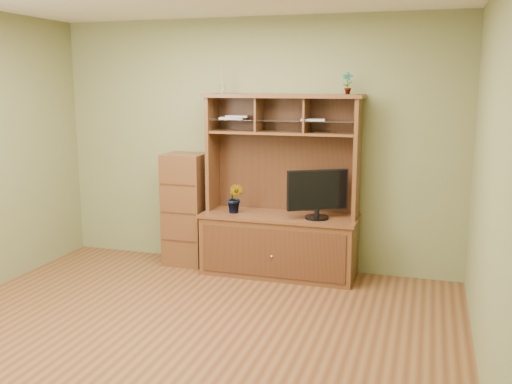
% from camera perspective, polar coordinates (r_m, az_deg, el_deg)
% --- Properties ---
extents(room, '(4.54, 4.04, 2.74)m').
position_cam_1_polar(room, '(4.40, -7.91, 2.17)').
color(room, '#542E18').
rests_on(room, ground).
extents(media_hutch, '(1.66, 0.61, 1.90)m').
position_cam_1_polar(media_hutch, '(6.04, 2.39, -3.42)').
color(media_hutch, '#4F2A16').
rests_on(media_hutch, room).
extents(monitor, '(0.57, 0.36, 0.50)m').
position_cam_1_polar(monitor, '(5.79, 6.15, -0.11)').
color(monitor, black).
rests_on(monitor, media_hutch).
extents(orchid_plant, '(0.19, 0.16, 0.32)m').
position_cam_1_polar(orchid_plant, '(6.03, -2.10, -0.63)').
color(orchid_plant, '#2C5E20').
rests_on(orchid_plant, media_hutch).
extents(top_plant, '(0.11, 0.08, 0.22)m').
position_cam_1_polar(top_plant, '(5.80, 9.13, 10.71)').
color(top_plant, '#336121').
rests_on(top_plant, media_hutch).
extents(reed_diffuser, '(0.06, 0.06, 0.28)m').
position_cam_1_polar(reed_diffuser, '(6.13, -3.40, 10.84)').
color(reed_diffuser, silver).
rests_on(reed_diffuser, media_hutch).
extents(magazines, '(1.16, 0.24, 0.04)m').
position_cam_1_polar(magazines, '(6.01, 0.33, 7.41)').
color(magazines, '#ADADB2').
rests_on(magazines, media_hutch).
extents(side_cabinet, '(0.45, 0.41, 1.25)m').
position_cam_1_polar(side_cabinet, '(6.42, -7.03, -1.71)').
color(side_cabinet, '#4F2A16').
rests_on(side_cabinet, room).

